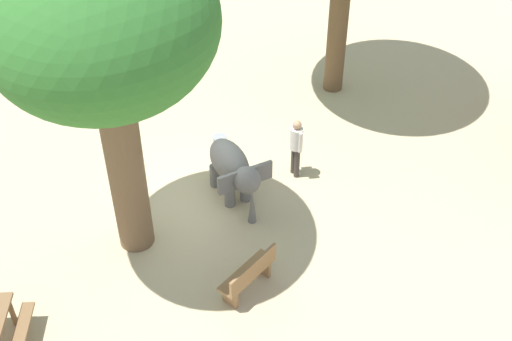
# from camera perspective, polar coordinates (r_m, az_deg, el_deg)

# --- Properties ---
(ground_plane) EXTENTS (60.00, 60.00, 0.00)m
(ground_plane) POSITION_cam_1_polar(r_m,az_deg,el_deg) (15.43, -5.12, -2.70)
(ground_plane) COLOR tan
(elephant) EXTENTS (1.96, 1.67, 1.40)m
(elephant) POSITION_cam_1_polar(r_m,az_deg,el_deg) (14.91, -2.03, 0.20)
(elephant) COLOR slate
(elephant) RESTS_ON ground_plane
(person_handler) EXTENTS (0.48, 0.32, 1.62)m
(person_handler) POSITION_cam_1_polar(r_m,az_deg,el_deg) (15.59, 3.59, 2.38)
(person_handler) COLOR #3F3833
(person_handler) RESTS_ON ground_plane
(shade_tree_secondary) EXTENTS (4.52, 4.14, 6.91)m
(shade_tree_secondary) POSITION_cam_1_polar(r_m,az_deg,el_deg) (11.64, -13.47, 12.23)
(shade_tree_secondary) COLOR brown
(shade_tree_secondary) RESTS_ON ground_plane
(wooden_bench) EXTENTS (1.33, 1.20, 0.88)m
(wooden_bench) POSITION_cam_1_polar(r_m,az_deg,el_deg) (13.09, -0.60, -9.20)
(wooden_bench) COLOR olive
(wooden_bench) RESTS_ON ground_plane
(feed_bucket) EXTENTS (0.36, 0.36, 0.32)m
(feed_bucket) POSITION_cam_1_polar(r_m,az_deg,el_deg) (16.98, -3.22, 2.58)
(feed_bucket) COLOR gray
(feed_bucket) RESTS_ON ground_plane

